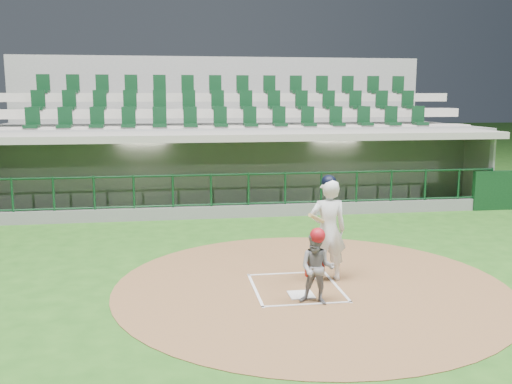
% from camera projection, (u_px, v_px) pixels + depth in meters
% --- Properties ---
extents(ground, '(120.00, 120.00, 0.00)m').
position_uv_depth(ground, '(293.00, 283.00, 10.62)').
color(ground, '#204E16').
rests_on(ground, ground).
extents(dirt_circle, '(7.20, 7.20, 0.01)m').
position_uv_depth(dirt_circle, '(311.00, 286.00, 10.47)').
color(dirt_circle, brown).
rests_on(dirt_circle, ground).
extents(home_plate, '(0.43, 0.43, 0.02)m').
position_uv_depth(home_plate, '(301.00, 295.00, 9.94)').
color(home_plate, silver).
rests_on(home_plate, dirt_circle).
extents(batter_box_chalk, '(1.55, 1.80, 0.01)m').
position_uv_depth(batter_box_chalk, '(296.00, 288.00, 10.33)').
color(batter_box_chalk, white).
rests_on(batter_box_chalk, ground).
extents(dugout_structure, '(16.40, 3.70, 3.00)m').
position_uv_depth(dugout_structure, '(243.00, 175.00, 18.10)').
color(dugout_structure, gray).
rests_on(dugout_structure, ground).
extents(seating_deck, '(17.00, 6.72, 5.15)m').
position_uv_depth(seating_deck, '(230.00, 152.00, 21.02)').
color(seating_deck, slate).
rests_on(seating_deck, ground).
extents(batter, '(0.90, 0.88, 2.01)m').
position_uv_depth(batter, '(328.00, 229.00, 10.60)').
color(batter, white).
rests_on(batter, dirt_circle).
extents(catcher, '(0.73, 0.66, 1.30)m').
position_uv_depth(catcher, '(317.00, 267.00, 9.45)').
color(catcher, gray).
rests_on(catcher, dirt_circle).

